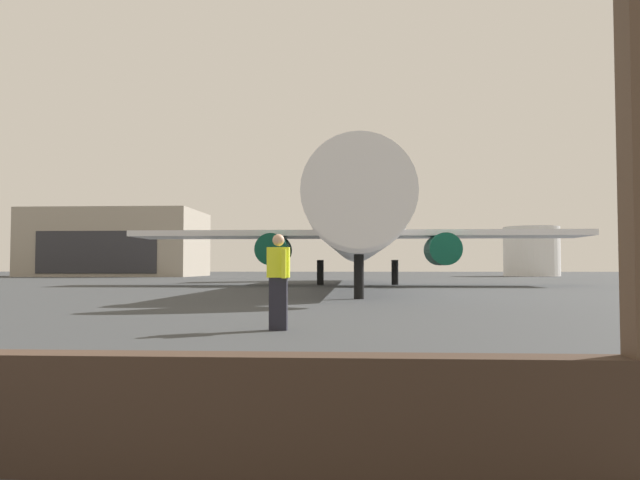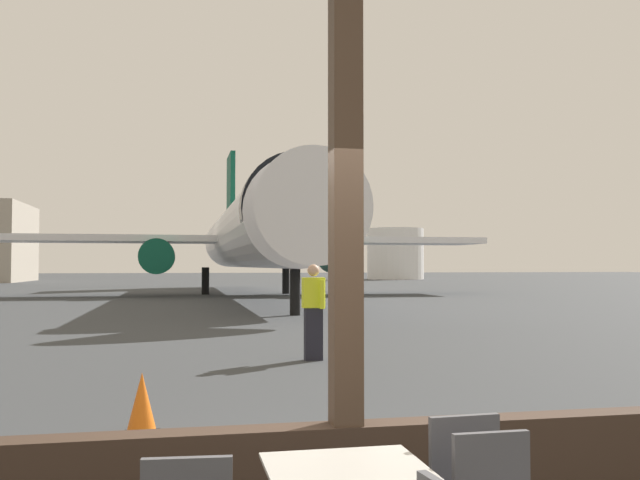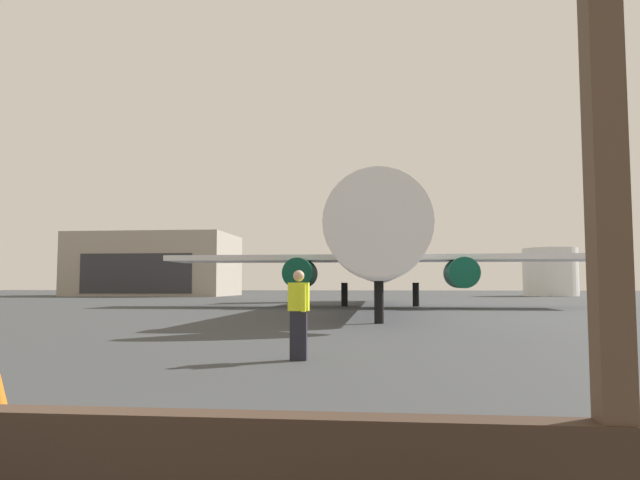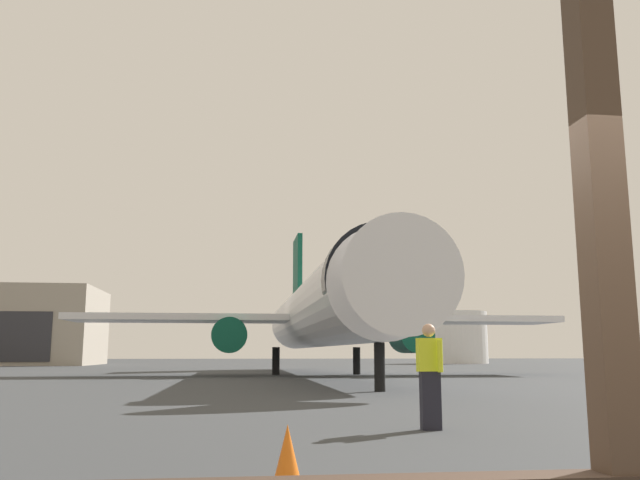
# 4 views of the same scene
# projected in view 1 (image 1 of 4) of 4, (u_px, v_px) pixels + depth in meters

# --- Properties ---
(ground_plane) EXTENTS (220.00, 220.00, 0.00)m
(ground_plane) POSITION_uv_depth(u_px,v_px,m) (317.00, 283.00, 43.37)
(ground_plane) COLOR #383A3D
(airplane) EXTENTS (28.06, 36.29, 10.40)m
(airplane) POSITION_uv_depth(u_px,v_px,m) (357.00, 228.00, 36.63)
(airplane) COLOR silver
(airplane) RESTS_ON ground
(ground_crew_worker) EXTENTS (0.40, 0.50, 1.74)m
(ground_crew_worker) POSITION_uv_depth(u_px,v_px,m) (278.00, 280.00, 11.17)
(ground_crew_worker) COLOR black
(ground_crew_worker) RESTS_ON ground
(distant_hangar) EXTENTS (20.40, 13.22, 8.18)m
(distant_hangar) POSITION_uv_depth(u_px,v_px,m) (118.00, 244.00, 77.52)
(distant_hangar) COLOR #9E9384
(distant_hangar) RESTS_ON ground
(fuel_storage_tank) EXTENTS (6.93, 6.93, 6.23)m
(fuel_storage_tank) POSITION_uv_depth(u_px,v_px,m) (531.00, 252.00, 78.03)
(fuel_storage_tank) COLOR white
(fuel_storage_tank) RESTS_ON ground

